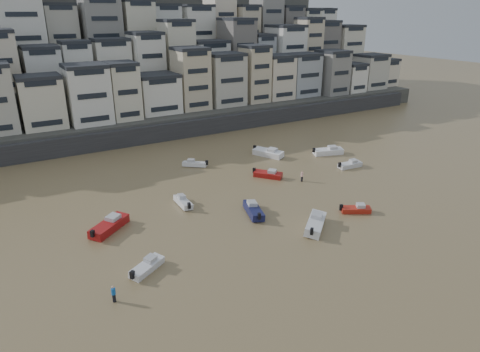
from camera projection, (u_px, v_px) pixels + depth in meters
harbor_wall at (167, 131)px, 89.06m from camera, size 140.00×3.00×3.50m
hillside at (127, 57)px, 119.17m from camera, size 141.04×66.00×50.00m
boat_a at (316, 222)px, 52.76m from camera, size 6.19×5.80×1.75m
boat_b at (356, 208)px, 57.08m from camera, size 4.38×3.32×1.16m
boat_c at (254, 209)px, 56.52m from camera, size 3.40×5.94×1.54m
boat_d at (350, 164)px, 73.37m from camera, size 4.89×1.95×1.30m
boat_e at (268, 174)px, 68.97m from camera, size 4.40×4.95×1.37m
boat_f at (183, 201)px, 59.19m from camera, size 1.69×4.69×1.26m
boat_g at (328, 150)px, 79.96m from camera, size 6.46×3.71×1.67m
boat_h at (195, 163)px, 73.90m from camera, size 4.47×4.09×1.25m
boat_i at (268, 152)px, 78.90m from camera, size 4.47×6.70×1.74m
boat_j at (147, 266)px, 44.23m from camera, size 4.78×3.76×1.27m
boat_k at (109, 224)px, 52.34m from camera, size 6.34×5.67×1.76m
person_blue at (114, 294)px, 39.46m from camera, size 0.44×0.44×1.74m
person_pink at (302, 176)px, 67.36m from camera, size 0.44×0.44×1.74m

